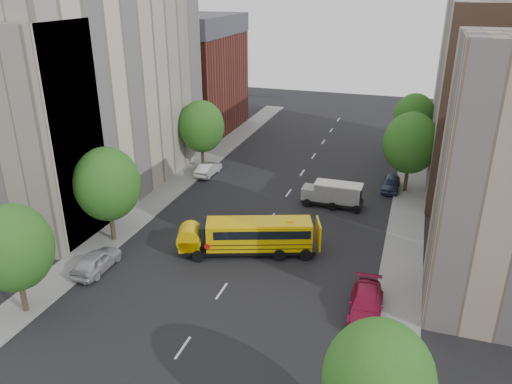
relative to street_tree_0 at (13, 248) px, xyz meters
The scene contains 22 objects.
ground 18.40m from the street_tree_0, 51.84° to the left, with size 120.00×120.00×0.00m, color black.
sidewalk_left 19.55m from the street_tree_0, 91.51° to the left, with size 3.00×80.00×0.12m, color slate.
sidewalk_right 29.80m from the street_tree_0, 40.18° to the left, with size 3.00×80.00×0.12m, color slate.
lane_markings 26.80m from the street_tree_0, 65.38° to the left, with size 0.15×64.00×0.01m, color silver.
building_left_cream 21.86m from the street_tree_0, 109.29° to the left, with size 10.00×26.00×20.00m, color beige.
building_left_redbrick 42.62m from the street_tree_0, 99.46° to the left, with size 10.00×15.00×13.00m, color maroon.
building_left_near 12.42m from the street_tree_0, 126.38° to the left, with size 10.00×7.00×17.00m, color #B3A48B.
building_right_far 44.90m from the street_tree_0, 49.54° to the left, with size 10.00×22.00×18.00m, color #B3A48B.
building_right_sidewall 37.27m from the street_tree_0, 38.42° to the left, with size 10.10×0.30×18.00m, color brown.
street_tree_0 is the anchor object (origin of this frame).
street_tree_1 10.00m from the street_tree_0, 90.00° to the left, with size 5.12×5.12×7.90m.
street_tree_2 28.00m from the street_tree_0, 90.00° to the left, with size 4.99×4.99×7.71m.
street_tree_3 22.36m from the street_tree_0, 10.30° to the right, with size 4.61×4.61×7.11m.
street_tree_4 35.61m from the street_tree_0, 51.84° to the left, with size 5.25×5.25×8.10m.
street_tree_5 45.65m from the street_tree_0, 61.19° to the left, with size 4.86×4.86×7.51m.
school_bus 16.27m from the street_tree_0, 46.07° to the left, with size 10.12×5.42×2.81m.
safari_truck 27.46m from the street_tree_0, 54.75° to the left, with size 5.42×2.04×2.31m.
parked_car_0 7.03m from the street_tree_0, 76.19° to the left, with size 1.81×4.51×1.54m, color #ABAAB1.
parked_car_1 26.52m from the street_tree_0, 86.94° to the left, with size 1.45×4.16×1.37m, color silver.
parked_car_3 21.95m from the street_tree_0, 17.53° to the left, with size 2.08×5.11×1.48m, color maroon.
parked_car_4 34.96m from the street_tree_0, 53.62° to the left, with size 1.67×4.15×1.41m, color #323959.
parked_car_5 47.34m from the street_tree_0, 64.49° to the left, with size 1.45×4.17×1.37m, color gray.
Camera 1 is at (11.15, -34.49, 19.47)m, focal length 35.00 mm.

